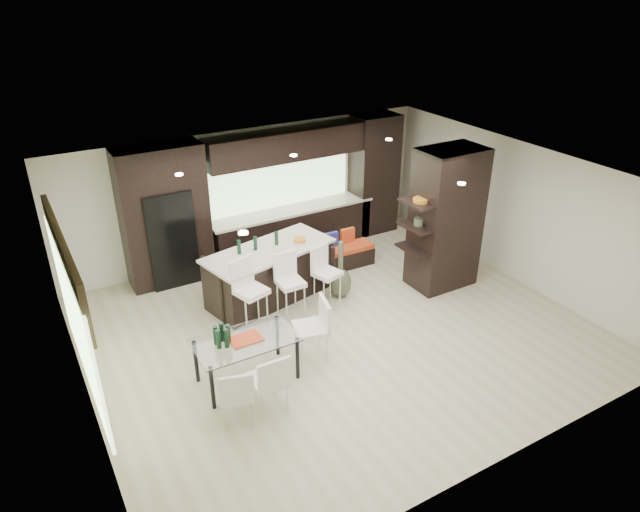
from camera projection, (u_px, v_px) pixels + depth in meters
ground at (338, 329)px, 9.76m from camera, size 8.00×8.00×0.00m
back_wall at (250, 193)px, 11.85m from camera, size 8.00×0.02×2.70m
left_wall at (76, 331)px, 7.36m from camera, size 0.02×7.00×2.70m
right_wall at (516, 212)px, 10.93m from camera, size 0.02×7.00×2.70m
ceiling at (340, 180)px, 8.54m from camera, size 8.00×7.00×0.02m
window_left at (76, 322)px, 7.53m from camera, size 0.04×3.20×1.90m
window_back at (277, 179)px, 11.99m from camera, size 3.40×0.04×1.20m
stone_accent at (65, 262)px, 7.14m from camera, size 0.08×3.00×0.80m
ceiling_spots at (331, 176)px, 8.74m from camera, size 4.00×3.00×0.02m
back_cabinetry at (279, 193)px, 11.82m from camera, size 6.80×0.68×2.70m
refrigerator at (168, 236)px, 10.89m from camera, size 0.90×0.68×1.90m
partition_column at (446, 219)px, 10.62m from camera, size 1.20×0.80×2.70m
kitchen_island at (270, 273)px, 10.50m from camera, size 2.57×1.52×1.00m
stool_left at (252, 304)px, 9.50m from camera, size 0.58×0.58×1.06m
stool_mid at (291, 294)px, 9.86m from camera, size 0.44×0.44×0.98m
stool_right at (327, 284)px, 10.21m from camera, size 0.52×0.52×0.95m
bench at (346, 256)px, 11.75m from camera, size 1.16×0.47×0.44m
floor_vase at (340, 269)px, 10.50m from camera, size 0.54×0.54×1.13m
dining_table at (247, 360)px, 8.43m from camera, size 1.50×0.84×0.72m
chair_near at (268, 383)px, 7.81m from camera, size 0.49×0.49×0.90m
chair_far at (236, 396)px, 7.63m from camera, size 0.57×0.57×0.84m
chair_end at (311, 333)px, 8.86m from camera, size 0.61×0.61×0.94m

